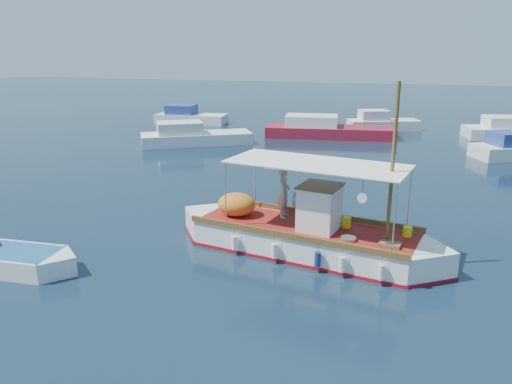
# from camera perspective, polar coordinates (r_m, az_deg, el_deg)

# --- Properties ---
(ground) EXTENTS (160.00, 160.00, 0.00)m
(ground) POSITION_cam_1_polar(r_m,az_deg,el_deg) (16.92, 4.42, -6.42)
(ground) COLOR black
(ground) RESTS_ON ground
(fishing_caique) EXTENTS (9.33, 3.85, 5.79)m
(fishing_caique) POSITION_cam_1_polar(r_m,az_deg,el_deg) (16.54, 5.40, -5.06)
(fishing_caique) COLOR white
(fishing_caique) RESTS_ON ground
(bg_boat_nw) EXTENTS (7.66, 5.81, 1.80)m
(bg_boat_nw) POSITION_cam_1_polar(r_m,az_deg,el_deg) (34.78, -7.21, 6.19)
(bg_boat_nw) COLOR silver
(bg_boat_nw) RESTS_ON ground
(bg_boat_n) EXTENTS (9.77, 3.98, 1.80)m
(bg_boat_n) POSITION_cam_1_polar(r_m,az_deg,el_deg) (37.84, 8.04, 6.98)
(bg_boat_n) COLOR maroon
(bg_boat_n) RESTS_ON ground
(bg_boat_far_w) EXTENTS (6.25, 2.70, 1.80)m
(bg_boat_far_w) POSITION_cam_1_polar(r_m,az_deg,el_deg) (44.74, -7.63, 8.42)
(bg_boat_far_w) COLOR silver
(bg_boat_far_w) RESTS_ON ground
(bg_boat_far_n) EXTENTS (5.95, 3.90, 1.80)m
(bg_boat_far_n) POSITION_cam_1_polar(r_m,az_deg,el_deg) (42.05, 14.13, 7.57)
(bg_boat_far_n) COLOR silver
(bg_boat_far_n) RESTS_ON ground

